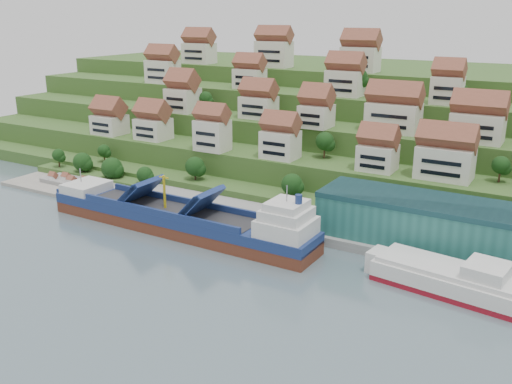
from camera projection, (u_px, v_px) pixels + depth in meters
The scene contains 11 objects.
ground at pixel (213, 237), 135.14m from camera, with size 300.00×300.00×0.00m, color slate.
quay at pixel (316, 228), 137.49m from camera, with size 180.00×14.00×2.20m, color gray.
pebble_beach at pixel (77, 186), 172.83m from camera, with size 45.00×20.00×1.00m, color gray.
hillside at pixel (366, 123), 217.04m from camera, with size 260.00×128.00×31.00m.
hillside_village at pixel (329, 103), 175.97m from camera, with size 153.54×64.81×29.52m.
hillside_trees at pixel (263, 137), 169.71m from camera, with size 143.33×62.77×31.75m.
warehouse at pixel (457, 226), 121.85m from camera, with size 60.00×15.00×10.00m, color #276A63.
flagpole at pixel (300, 210), 132.54m from camera, with size 1.28×0.16×8.00m.
beach_huts at pixel (69, 181), 172.28m from camera, with size 14.40×3.70×2.20m.
cargo_ship at pixel (184, 220), 137.00m from camera, with size 72.80×12.19×16.05m.
second_ship at pixel (451, 279), 108.42m from camera, with size 28.73×13.73×8.02m.
Camera 1 is at (72.46, -103.07, 51.08)m, focal length 40.00 mm.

